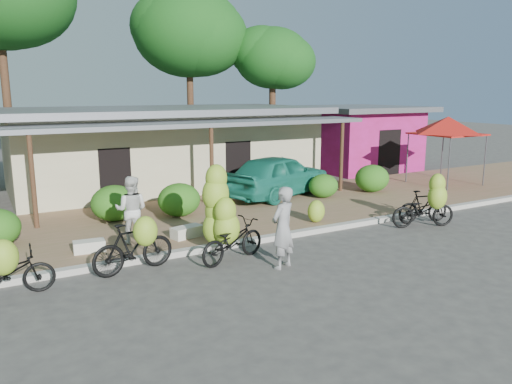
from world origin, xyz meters
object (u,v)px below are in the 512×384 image
at_px(tree_center_right, 184,31).
at_px(vendor, 283,228).
at_px(sack_near, 187,232).
at_px(sack_far, 89,246).
at_px(red_canopy, 448,125).
at_px(bike_center, 225,224).
at_px(tree_near_right, 269,56).
at_px(bystander, 131,210).
at_px(bike_far_left, 5,272).
at_px(bike_left, 135,246).
at_px(teal_van, 279,175).
at_px(bike_far_right, 423,210).
at_px(bike_right, 427,202).

distance_m(tree_center_right, vendor, 18.21).
distance_m(sack_near, sack_far, 2.58).
bearing_deg(red_canopy, bike_center, -162.51).
bearing_deg(red_canopy, sack_near, -170.63).
xyz_separation_m(bike_center, vendor, (0.87, -1.21, 0.08)).
bearing_deg(tree_near_right, bystander, -133.86).
xyz_separation_m(bike_far_left, bystander, (3.09, 2.05, 0.45)).
height_order(bike_far_left, bike_center, bike_center).
distance_m(tree_center_right, bike_left, 18.13).
xyz_separation_m(bystander, teal_van, (6.45, 3.13, -0.08)).
bearing_deg(sack_near, red_canopy, 9.37).
height_order(bike_far_left, bike_left, bike_left).
bearing_deg(vendor, tree_center_right, -127.49).
relative_size(tree_center_right, vendor, 4.91).
xyz_separation_m(red_canopy, bike_left, (-14.49, -3.74, -1.97)).
height_order(red_canopy, bike_center, red_canopy).
height_order(red_canopy, sack_near, red_canopy).
bearing_deg(bike_far_right, sack_near, 91.80).
bearing_deg(teal_van, vendor, 128.96).
relative_size(bike_center, bystander, 1.30).
distance_m(red_canopy, bike_right, 7.08).
height_order(sack_far, vendor, vendor).
distance_m(bike_right, sack_far, 9.86).
bearing_deg(bike_far_right, teal_van, 36.45).
bearing_deg(tree_near_right, bike_center, -124.47).
height_order(bike_left, bike_center, bike_center).
relative_size(bike_left, vendor, 1.04).
bearing_deg(sack_near, sack_far, 179.61).
relative_size(bike_center, sack_near, 2.71).
bearing_deg(teal_van, tree_center_right, -22.25).
xyz_separation_m(tree_center_right, teal_van, (-0.44, -10.20, -6.23)).
xyz_separation_m(tree_near_right, bike_far_left, (-13.98, -13.38, -5.30)).
xyz_separation_m(tree_center_right, red_canopy, (7.12, -11.49, -4.54)).
height_order(bike_far_left, bystander, bystander).
xyz_separation_m(tree_center_right, bike_right, (1.62, -15.49, -6.46)).
bearing_deg(sack_near, bike_far_left, -158.07).
bearing_deg(vendor, red_canopy, -178.95).
bearing_deg(bike_right, vendor, 112.91).
bearing_deg(bike_far_right, tree_center_right, 23.79).
xyz_separation_m(sack_near, vendor, (1.16, -3.01, 0.69)).
distance_m(red_canopy, sack_near, 12.97).
distance_m(bike_right, teal_van, 5.68).
bearing_deg(sack_far, sack_near, -0.39).
bearing_deg(tree_center_right, bike_left, -115.80).
bearing_deg(teal_van, bike_far_right, 177.46).
height_order(bike_right, bystander, bystander).
relative_size(bike_far_right, vendor, 1.08).
xyz_separation_m(bike_center, bike_right, (6.79, -0.13, -0.18)).
relative_size(bike_center, teal_van, 0.49).
bearing_deg(tree_near_right, bike_far_right, -101.34).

